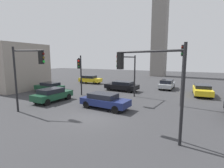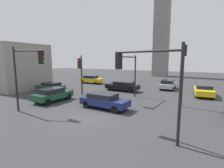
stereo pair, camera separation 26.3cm
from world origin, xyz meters
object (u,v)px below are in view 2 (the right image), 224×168
Objects in this scene: car_3 at (104,100)px; car_6 at (204,90)px; car_2 at (51,87)px; car_4 at (168,84)px; traffic_light_1 at (183,64)px; car_0 at (53,94)px; traffic_light_2 at (80,69)px; car_8 at (123,86)px; traffic_light_0 at (128,68)px; car_1 at (91,79)px; traffic_light_3 at (146,72)px; traffic_light_4 at (28,67)px.

car_3 is 12.86m from car_6.
car_2 is 0.93× the size of car_4.
traffic_light_1 is 1.33× the size of car_0.
car_0 is at bearing -57.43° from car_6.
traffic_light_2 is 6.91m from car_8.
car_3 reaches higher than car_2.
car_8 is at bearing -22.21° from car_0.
traffic_light_0 is 1.07× the size of car_3.
car_0 reaches higher than car_3.
traffic_light_0 reaches higher than car_4.
car_3 is at bearing 163.37° from car_2.
traffic_light_0 is 5.82m from car_8.
car_1 is at bearing 19.89° from car_0.
traffic_light_3 is at bearing 24.47° from traffic_light_2.
traffic_light_3 is 11.63m from car_0.
traffic_light_2 is at bearing -22.34° from car_0.
car_2 is 16.65m from car_4.
car_1 reaches higher than car_6.
car_2 is at bearing 165.79° from car_3.
car_0 is (-12.02, -4.15, -3.15)m from traffic_light_1.
car_3 reaches higher than car_6.
car_8 is (8.22, 5.25, 0.01)m from car_2.
car_1 is (-5.20, 16.25, -2.97)m from traffic_light_4.
traffic_light_2 is 1.14× the size of car_0.
car_4 is (-2.75, 9.13, -3.18)m from traffic_light_1.
traffic_light_2 is at bearing 153.83° from car_3.
car_4 is (13.51, 9.73, 0.01)m from car_2.
traffic_light_4 is at bearing 80.63° from car_8.
car_3 is at bearing -13.14° from traffic_light_1.
traffic_light_4 is at bearing 128.31° from car_2.
car_2 is at bearing -73.56° from car_6.
traffic_light_2 is 11.27m from traffic_light_3.
traffic_light_0 is 8.35m from car_0.
traffic_light_1 is at bearing 153.91° from car_8.
traffic_light_4 is (-0.25, -6.37, 0.41)m from traffic_light_2.
traffic_light_3 is at bearing 156.78° from car_2.
car_0 is (-1.35, -2.96, -2.57)m from traffic_light_2.
traffic_light_0 is 4.93m from car_3.
traffic_light_3 is 1.22× the size of car_0.
traffic_light_3 is 22.07m from car_1.
traffic_light_4 is 18.83m from car_4.
traffic_light_1 is 18.58m from car_1.
traffic_light_3 is 0.96× the size of traffic_light_4.
car_6 is 1.02× the size of car_8.
traffic_light_1 reaches higher than traffic_light_4.
traffic_light_3 is (4.24, -7.54, 0.18)m from traffic_light_0.
traffic_light_2 is (-10.67, -1.19, -0.58)m from traffic_light_1.
car_1 is 0.88× the size of car_8.
car_3 is 8.73m from car_8.
car_0 is 1.00× the size of car_4.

